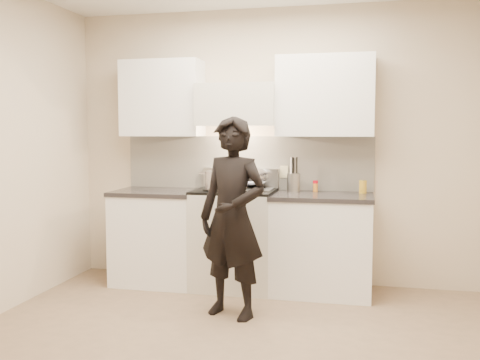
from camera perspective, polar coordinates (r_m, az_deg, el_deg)
name	(u,v)px	position (r m, az deg, el deg)	size (l,w,h in m)	color
ground_plane	(230,346)	(3.90, -1.10, -17.32)	(4.00, 4.00, 0.00)	#8A6E53
room_shell	(234,117)	(3.98, -0.66, 6.69)	(4.04, 3.54, 2.70)	beige
stove	(235,238)	(5.16, -0.56, -6.22)	(0.76, 0.65, 0.96)	silver
counter_right	(322,243)	(5.04, 8.72, -6.71)	(0.92, 0.67, 0.92)	white
counter_left	(158,236)	(5.39, -8.70, -5.93)	(0.82, 0.67, 0.92)	white
wok	(251,177)	(5.19, 1.16, 0.36)	(0.37, 0.46, 0.30)	#AAA8B4
stock_pot	(219,180)	(4.97, -2.27, -0.01)	(0.36, 0.31, 0.17)	#AAA8B4
utensil_crock	(294,181)	(5.16, 5.73, -0.10)	(0.12, 0.12, 0.33)	#9E9E9E
spice_jar	(315,186)	(5.18, 8.04, -0.63)	(0.05, 0.05, 0.11)	orange
oil_glass	(363,187)	(5.13, 12.97, -0.70)	(0.07, 0.07, 0.12)	#BB9124
person	(232,218)	(4.29, -0.81, -4.02)	(0.59, 0.39, 1.61)	black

